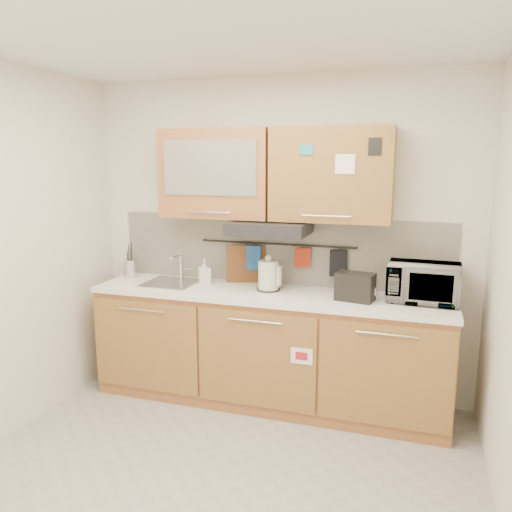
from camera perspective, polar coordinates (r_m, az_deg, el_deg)
The scene contains 19 objects.
floor at distance 3.30m, azimuth -5.18°, elevation -25.07°, with size 3.20×3.20×0.00m, color #9E9993.
ceiling at distance 2.76m, azimuth -6.19°, elevation 24.77°, with size 3.20×3.20×0.00m, color white.
wall_back at distance 4.14m, azimuth 2.56°, elevation 2.03°, with size 3.20×3.20×0.00m, color silver.
base_cabinet at distance 4.09m, azimuth 1.30°, elevation -11.08°, with size 2.80×0.64×0.88m.
countertop at distance 3.93m, azimuth 1.33°, elevation -4.39°, with size 2.82×0.62×0.04m, color white.
backsplash at distance 4.15m, azimuth 2.50°, elevation 0.65°, with size 2.80×0.02×0.56m, color silver.
upper_cabinets at distance 3.93m, azimuth 1.87°, elevation 9.33°, with size 1.82×0.37×0.70m.
range_hood at distance 3.89m, azimuth 1.61°, elevation 3.25°, with size 0.60×0.46×0.10m, color black.
sink at distance 4.25m, azimuth -9.66°, elevation -3.04°, with size 0.42×0.40×0.26m.
utensil_rail at distance 4.10m, azimuth 2.37°, elevation 1.38°, with size 0.02×0.02×1.30m, color black.
utensil_crock at distance 4.55m, azimuth -14.11°, elevation -1.32°, with size 0.17×0.17×0.31m.
kettle at distance 3.95m, azimuth 1.45°, elevation -2.32°, with size 0.22×0.21×0.29m.
toaster at distance 3.74m, azimuth 11.26°, elevation -3.44°, with size 0.30×0.21×0.21m.
microwave at distance 3.83m, azimuth 18.59°, elevation -2.91°, with size 0.51×0.34×0.28m, color #999999.
soap_bottle at distance 4.20m, azimuth -5.90°, elevation -1.76°, with size 0.09×0.09×0.20m, color #999999.
cutting_board at distance 4.21m, azimuth -1.15°, elevation -1.53°, with size 0.34×0.02×0.41m, color brown.
oven_mitt at distance 4.16m, azimuth -0.26°, elevation -0.18°, with size 0.12×0.03×0.20m, color #1F498E.
dark_pouch at distance 4.01m, azimuth 9.38°, elevation -0.79°, with size 0.13×0.04×0.21m, color black.
pot_holder at distance 4.05m, azimuth 5.34°, elevation -0.18°, with size 0.13×0.02×0.16m, color #A92A16.
Camera 1 is at (1.06, -2.45, 1.93)m, focal length 35.00 mm.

